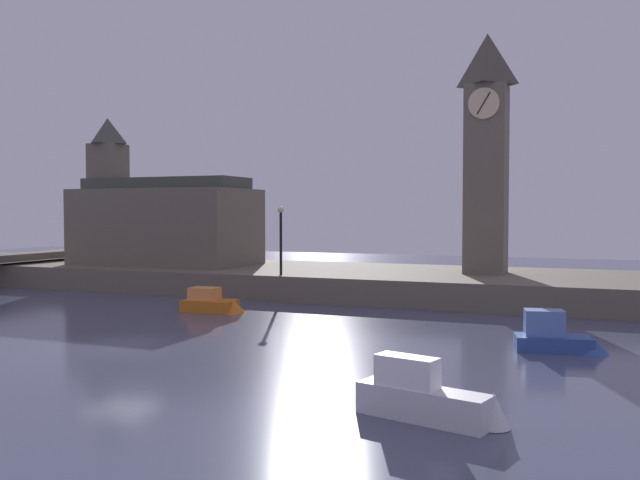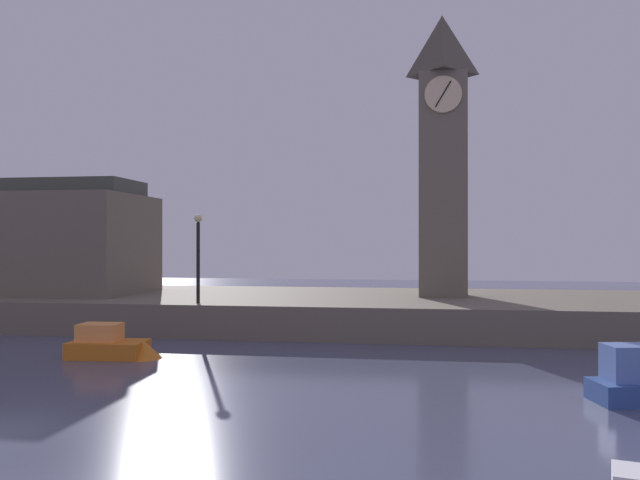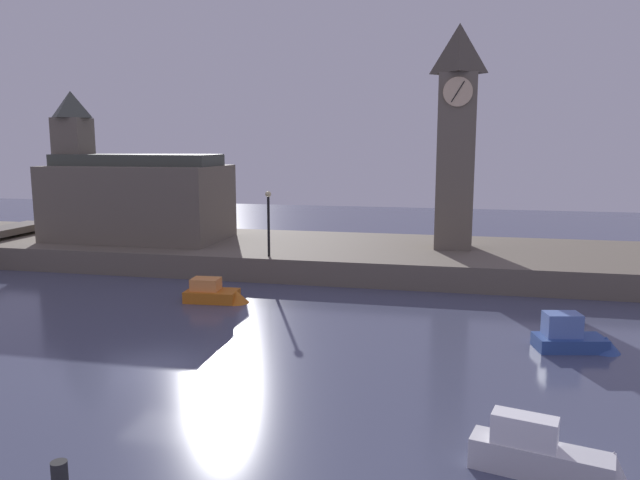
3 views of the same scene
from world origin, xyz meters
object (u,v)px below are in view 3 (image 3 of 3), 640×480
(boat_tour_blue, at_px, (576,338))
(boat_patrol_orange, at_px, (217,294))
(parliament_hall, at_px, (133,195))
(clock_tower, at_px, (456,134))
(streetlamp, at_px, (268,216))
(boat_ferry_white, at_px, (547,455))

(boat_tour_blue, xyz_separation_m, boat_patrol_orange, (-17.20, 4.07, -0.07))
(parliament_hall, bearing_deg, boat_tour_blue, -27.27)
(boat_patrol_orange, bearing_deg, clock_tower, 42.38)
(clock_tower, relative_size, boat_tour_blue, 4.01)
(parliament_hall, bearing_deg, streetlamp, -21.73)
(parliament_hall, bearing_deg, clock_tower, 2.33)
(boat_patrol_orange, distance_m, boat_ferry_white, 20.52)
(boat_tour_blue, relative_size, boat_patrol_orange, 1.02)
(boat_ferry_white, bearing_deg, parliament_hall, 135.69)
(parliament_hall, height_order, boat_ferry_white, parliament_hall)
(clock_tower, bearing_deg, boat_patrol_orange, -137.62)
(parliament_hall, height_order, boat_tour_blue, parliament_hall)
(clock_tower, bearing_deg, parliament_hall, -177.67)
(streetlamp, relative_size, boat_patrol_orange, 1.14)
(streetlamp, bearing_deg, boat_patrol_orange, -102.07)
(clock_tower, relative_size, boat_ferry_white, 3.60)
(boat_tour_blue, bearing_deg, streetlamp, 149.01)
(boat_tour_blue, height_order, boat_ferry_white, boat_ferry_white)
(boat_ferry_white, bearing_deg, clock_tower, 95.50)
(clock_tower, distance_m, boat_patrol_orange, 18.57)
(parliament_hall, xyz_separation_m, streetlamp, (11.70, -4.66, -0.65))
(parliament_hall, xyz_separation_m, boat_patrol_orange, (10.51, -10.21, -4.20))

